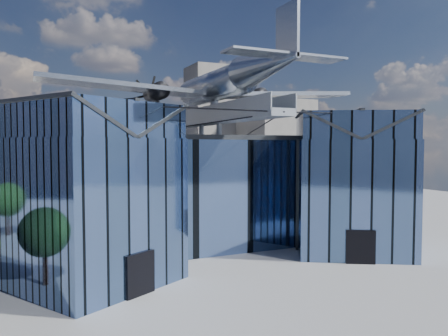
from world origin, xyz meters
name	(u,v)px	position (x,y,z in m)	size (l,w,h in m)	color
ground_plane	(235,262)	(0.00, 0.00, 0.00)	(120.00, 120.00, 0.00)	gray
museum	(206,185)	(0.00, 5.82, 5.54)	(32.88, 24.50, 17.60)	#486494
bg_towers	(122,140)	(1.45, 50.49, 10.01)	(77.00, 24.50, 26.00)	slate
tree_side_e	(341,188)	(19.28, 10.98, 3.96)	(4.63, 4.63, 5.85)	black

